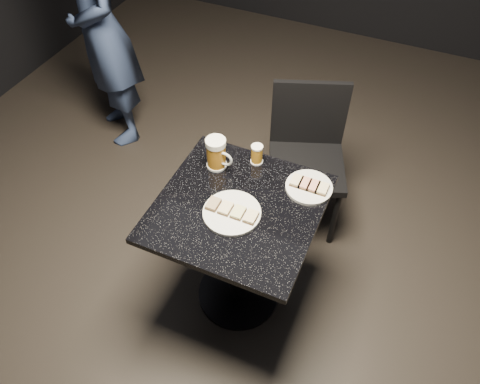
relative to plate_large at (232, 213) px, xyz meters
name	(u,v)px	position (x,y,z in m)	size (l,w,h in m)	color
floor	(239,294)	(0.01, 0.05, -0.76)	(6.00, 6.00, 0.00)	black
plate_large	(232,213)	(0.00, 0.00, 0.00)	(0.25, 0.25, 0.01)	silver
plate_small	(309,187)	(0.25, 0.27, 0.00)	(0.21, 0.21, 0.01)	silver
patron	(101,29)	(-1.35, 0.99, 0.06)	(0.59, 0.39, 1.63)	navy
table	(238,239)	(0.01, 0.05, -0.25)	(0.70, 0.70, 0.75)	black
beer_mug	(217,153)	(-0.18, 0.24, 0.07)	(0.14, 0.10, 0.16)	silver
beer_tumbler	(257,154)	(-0.03, 0.34, 0.04)	(0.06, 0.06, 0.10)	white
chair	(307,151)	(0.11, 0.77, -0.26)	(0.54, 0.54, 0.88)	black
canapes_on_plate_large	(232,210)	(0.00, 0.00, 0.02)	(0.23, 0.07, 0.02)	#4C3521
canapes_on_plate_small	(309,185)	(0.25, 0.27, 0.02)	(0.17, 0.07, 0.02)	#4C3521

